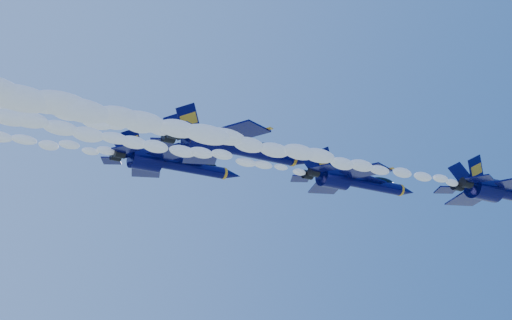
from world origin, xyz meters
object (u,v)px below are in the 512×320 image
jet_second (356,181)px  jet_third (233,146)px  jet_fourth (171,163)px  jet_lead (505,192)px

jet_second → jet_third: bearing=159.6°
jet_second → jet_third: size_ratio=0.83×
jet_second → jet_fourth: 23.23m
jet_second → jet_third: 15.04m
jet_second → jet_third: (-13.75, 5.10, 3.31)m
jet_fourth → jet_third: bearing=-74.6°
jet_third → jet_second: bearing=-20.4°
jet_lead → jet_fourth: bearing=136.5°
jet_fourth → jet_lead: bearing=-43.5°
jet_lead → jet_second: bearing=136.2°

